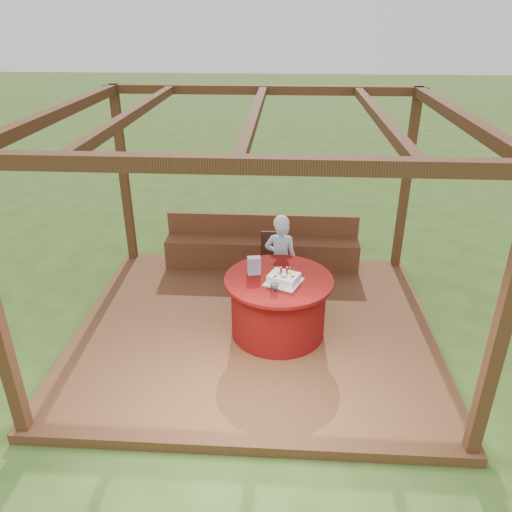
{
  "coord_description": "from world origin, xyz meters",
  "views": [
    {
      "loc": [
        0.35,
        -5.36,
        3.77
      ],
      "look_at": [
        0.0,
        0.25,
        1.0
      ],
      "focal_mm": 35.0,
      "sensor_mm": 36.0,
      "label": 1
    }
  ],
  "objects_px": {
    "table": "(278,305)",
    "chair": "(274,259)",
    "bench": "(262,250)",
    "gift_bag": "(254,265)",
    "birthday_cake": "(284,278)",
    "drinking_glass": "(274,288)",
    "elderly_woman": "(281,257)"
  },
  "relations": [
    {
      "from": "table",
      "to": "chair",
      "type": "bearing_deg",
      "value": 94.26
    },
    {
      "from": "bench",
      "to": "gift_bag",
      "type": "xyz_separation_m",
      "value": [
        -0.01,
        -1.73,
        0.62
      ]
    },
    {
      "from": "birthday_cake",
      "to": "chair",
      "type": "bearing_deg",
      "value": 96.66
    },
    {
      "from": "birthday_cake",
      "to": "drinking_glass",
      "type": "xyz_separation_m",
      "value": [
        -0.1,
        -0.22,
        -0.01
      ]
    },
    {
      "from": "gift_bag",
      "to": "table",
      "type": "bearing_deg",
      "value": -31.65
    },
    {
      "from": "bench",
      "to": "gift_bag",
      "type": "distance_m",
      "value": 1.84
    },
    {
      "from": "birthday_cake",
      "to": "table",
      "type": "bearing_deg",
      "value": 124.53
    },
    {
      "from": "bench",
      "to": "birthday_cake",
      "type": "bearing_deg",
      "value": -79.5
    },
    {
      "from": "drinking_glass",
      "to": "elderly_woman",
      "type": "bearing_deg",
      "value": 87.39
    },
    {
      "from": "table",
      "to": "birthday_cake",
      "type": "height_order",
      "value": "birthday_cake"
    },
    {
      "from": "chair",
      "to": "drinking_glass",
      "type": "distance_m",
      "value": 1.52
    },
    {
      "from": "birthday_cake",
      "to": "drinking_glass",
      "type": "distance_m",
      "value": 0.24
    },
    {
      "from": "elderly_woman",
      "to": "gift_bag",
      "type": "xyz_separation_m",
      "value": [
        -0.31,
        -0.75,
        0.25
      ]
    },
    {
      "from": "chair",
      "to": "elderly_woman",
      "type": "relative_size",
      "value": 0.67
    },
    {
      "from": "chair",
      "to": "birthday_cake",
      "type": "distance_m",
      "value": 1.32
    },
    {
      "from": "birthday_cake",
      "to": "drinking_glass",
      "type": "relative_size",
      "value": 5.05
    },
    {
      "from": "elderly_woman",
      "to": "birthday_cake",
      "type": "xyz_separation_m",
      "value": [
        0.05,
        -0.94,
        0.19
      ]
    },
    {
      "from": "elderly_woman",
      "to": "drinking_glass",
      "type": "bearing_deg",
      "value": -92.61
    },
    {
      "from": "elderly_woman",
      "to": "birthday_cake",
      "type": "distance_m",
      "value": 0.97
    },
    {
      "from": "bench",
      "to": "gift_bag",
      "type": "height_order",
      "value": "gift_bag"
    },
    {
      "from": "chair",
      "to": "drinking_glass",
      "type": "xyz_separation_m",
      "value": [
        0.04,
        -1.48,
        0.37
      ]
    },
    {
      "from": "bench",
      "to": "birthday_cake",
      "type": "xyz_separation_m",
      "value": [
        0.36,
        -1.92,
        0.56
      ]
    },
    {
      "from": "bench",
      "to": "table",
      "type": "distance_m",
      "value": 1.86
    },
    {
      "from": "table",
      "to": "chair",
      "type": "relative_size",
      "value": 1.58
    },
    {
      "from": "bench",
      "to": "elderly_woman",
      "type": "bearing_deg",
      "value": -72.67
    },
    {
      "from": "gift_bag",
      "to": "bench",
      "type": "bearing_deg",
      "value": 77.02
    },
    {
      "from": "chair",
      "to": "birthday_cake",
      "type": "xyz_separation_m",
      "value": [
        0.15,
        -1.26,
        0.38
      ]
    },
    {
      "from": "elderly_woman",
      "to": "table",
      "type": "bearing_deg",
      "value": -90.56
    },
    {
      "from": "drinking_glass",
      "to": "chair",
      "type": "bearing_deg",
      "value": 91.64
    },
    {
      "from": "birthday_cake",
      "to": "gift_bag",
      "type": "distance_m",
      "value": 0.42
    },
    {
      "from": "elderly_woman",
      "to": "gift_bag",
      "type": "bearing_deg",
      "value": -112.56
    },
    {
      "from": "chair",
      "to": "elderly_woman",
      "type": "height_order",
      "value": "elderly_woman"
    }
  ]
}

